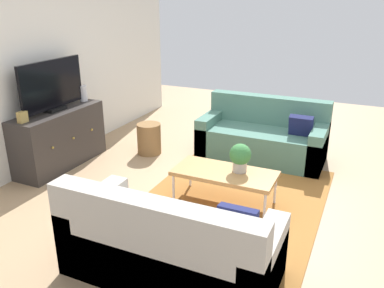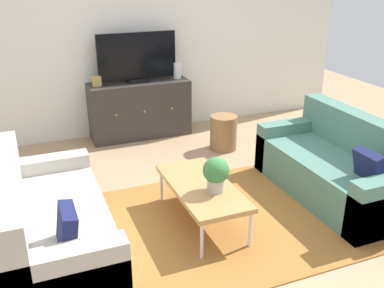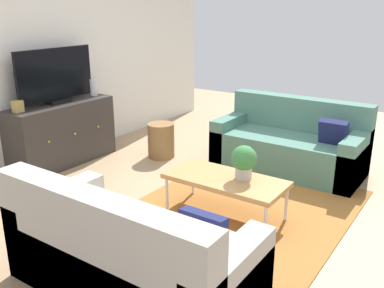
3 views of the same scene
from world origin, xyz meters
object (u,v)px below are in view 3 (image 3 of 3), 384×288
at_px(flat_screen_tv, 55,76).
at_px(wicker_basket, 161,140).
at_px(potted_plant, 244,161).
at_px(couch_right_side, 291,146).
at_px(tv_console, 62,133).
at_px(couch_left_side, 125,259).
at_px(coffee_table, 226,181).
at_px(glass_vase, 93,87).
at_px(mantel_clock, 18,106).

relative_size(flat_screen_tv, wicker_basket, 2.36).
bearing_deg(potted_plant, flat_screen_tv, 89.50).
xyz_separation_m(couch_right_side, potted_plant, (-1.44, -0.12, 0.28)).
relative_size(couch_right_side, tv_console, 1.26).
bearing_deg(couch_left_side, potted_plant, -4.64).
bearing_deg(couch_left_side, flat_screen_tv, 58.86).
bearing_deg(potted_plant, couch_left_side, 175.36).
xyz_separation_m(potted_plant, wicker_basket, (0.87, 1.64, -0.34)).
distance_m(couch_left_side, couch_right_side, 2.86).
bearing_deg(couch_right_side, potted_plant, -175.40).
relative_size(tv_console, flat_screen_tv, 1.29).
height_order(coffee_table, tv_console, tv_console).
xyz_separation_m(couch_left_side, wicker_basket, (2.30, 1.52, -0.06)).
xyz_separation_m(couch_left_side, glass_vase, (2.00, 2.37, 0.58)).
xyz_separation_m(couch_right_side, glass_vase, (-0.87, 2.37, 0.58)).
distance_m(couch_right_side, wicker_basket, 1.62).
bearing_deg(couch_left_side, mantel_clock, 69.31).
relative_size(potted_plant, glass_vase, 1.43).
relative_size(coffee_table, potted_plant, 3.52).
height_order(couch_left_side, couch_right_side, same).
distance_m(coffee_table, wicker_basket, 1.77).
xyz_separation_m(couch_left_side, flat_screen_tv, (1.45, 2.39, 0.80)).
xyz_separation_m(couch_left_side, coffee_table, (1.36, 0.03, 0.07)).
bearing_deg(mantel_clock, tv_console, -0.00).
height_order(tv_console, flat_screen_tv, flat_screen_tv).
bearing_deg(mantel_clock, couch_left_side, -110.69).
distance_m(tv_console, flat_screen_tv, 0.70).
bearing_deg(coffee_table, flat_screen_tv, 87.85).
bearing_deg(wicker_basket, potted_plant, -118.07).
distance_m(tv_console, glass_vase, 0.73).
xyz_separation_m(couch_left_side, tv_console, (1.45, 2.37, 0.10)).
xyz_separation_m(potted_plant, flat_screen_tv, (0.02, 2.51, 0.52)).
distance_m(potted_plant, tv_console, 2.50).
distance_m(flat_screen_tv, glass_vase, 0.59).
distance_m(potted_plant, flat_screen_tv, 2.56).
bearing_deg(glass_vase, coffee_table, -105.22).
relative_size(tv_console, glass_vase, 6.16).
xyz_separation_m(tv_console, glass_vase, (0.55, 0.00, 0.49)).
relative_size(couch_left_side, mantel_clock, 13.01).
relative_size(tv_console, mantel_clock, 10.30).
bearing_deg(mantel_clock, wicker_basket, -31.34).
distance_m(potted_plant, mantel_clock, 2.56).
bearing_deg(couch_right_side, wicker_basket, 110.36).
bearing_deg(wicker_basket, coffee_table, -122.18).
bearing_deg(tv_console, couch_left_side, -121.35).
bearing_deg(couch_left_side, coffee_table, 1.16).
height_order(tv_console, wicker_basket, tv_console).
bearing_deg(mantel_clock, potted_plant, -78.04).
distance_m(mantel_clock, wicker_basket, 1.75).
xyz_separation_m(glass_vase, wicker_basket, (0.30, -0.85, -0.64)).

